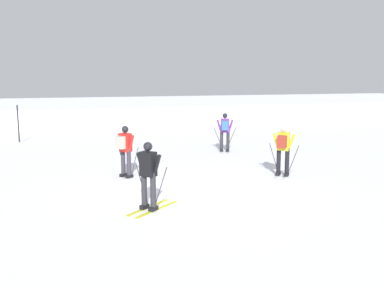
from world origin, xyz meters
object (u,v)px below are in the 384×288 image
at_px(skier_black, 149,174).
at_px(skier_yellow, 283,148).
at_px(skier_purple, 225,130).
at_px(skier_red, 125,149).
at_px(trail_marker_pole, 18,124).

height_order(skier_black, skier_yellow, same).
distance_m(skier_yellow, skier_purple, 4.85).
distance_m(skier_red, skier_yellow, 5.16).
height_order(skier_black, skier_purple, same).
xyz_separation_m(skier_black, trail_marker_pole, (-3.95, 12.82, 0.02)).
bearing_deg(skier_black, trail_marker_pole, 107.13).
height_order(skier_yellow, trail_marker_pole, trail_marker_pole).
height_order(skier_purple, trail_marker_pole, trail_marker_pole).
height_order(skier_yellow, skier_purple, same).
bearing_deg(trail_marker_pole, skier_black, -72.87).
xyz_separation_m(skier_red, trail_marker_pole, (-3.94, 9.28, -0.02)).
height_order(skier_red, trail_marker_pole, trail_marker_pole).
relative_size(skier_yellow, skier_purple, 1.00).
bearing_deg(skier_black, skier_yellow, 23.57).
bearing_deg(skier_purple, skier_yellow, -89.17).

